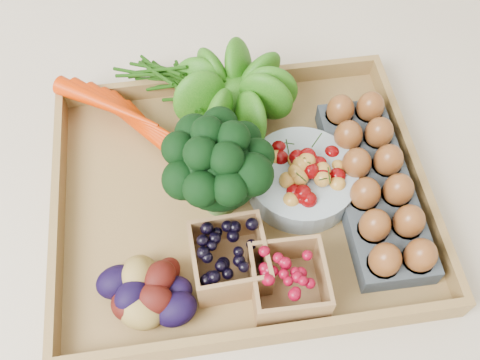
{
  "coord_description": "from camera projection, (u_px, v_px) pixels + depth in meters",
  "views": [
    {
      "loc": [
        -0.06,
        -0.41,
        0.72
      ],
      "look_at": [
        0.0,
        0.0,
        0.06
      ],
      "focal_mm": 40.0,
      "sensor_mm": 36.0,
      "label": 1
    }
  ],
  "objects": [
    {
      "name": "ground",
      "position": [
        240.0,
        201.0,
        0.83
      ],
      "size": [
        4.0,
        4.0,
        0.0
      ],
      "primitive_type": "plane",
      "color": "beige",
      "rests_on": "ground"
    },
    {
      "name": "tray",
      "position": [
        240.0,
        198.0,
        0.82
      ],
      "size": [
        0.55,
        0.45,
        0.01
      ],
      "primitive_type": "cube",
      "color": "olive",
      "rests_on": "ground"
    },
    {
      "name": "carrots",
      "position": [
        144.0,
        126.0,
        0.85
      ],
      "size": [
        0.21,
        0.15,
        0.05
      ],
      "primitive_type": null,
      "color": "#C82C00",
      "rests_on": "tray"
    },
    {
      "name": "lettuce",
      "position": [
        231.0,
        89.0,
        0.84
      ],
      "size": [
        0.13,
        0.13,
        0.13
      ],
      "primitive_type": "sphere",
      "color": "#0C490B",
      "rests_on": "tray"
    },
    {
      "name": "broccoli",
      "position": [
        219.0,
        181.0,
        0.75
      ],
      "size": [
        0.16,
        0.16,
        0.12
      ],
      "primitive_type": null,
      "color": "black",
      "rests_on": "tray"
    },
    {
      "name": "cherry_bowl",
      "position": [
        301.0,
        179.0,
        0.8
      ],
      "size": [
        0.17,
        0.17,
        0.04
      ],
      "primitive_type": "cylinder",
      "color": "#8C9EA5",
      "rests_on": "tray"
    },
    {
      "name": "egg_carton",
      "position": [
        372.0,
        188.0,
        0.8
      ],
      "size": [
        0.11,
        0.31,
        0.04
      ],
      "primitive_type": "cube",
      "rotation": [
        0.0,
        0.0,
        -0.01
      ],
      "color": "#353D44",
      "rests_on": "tray"
    },
    {
      "name": "potatoes",
      "position": [
        146.0,
        286.0,
        0.7
      ],
      "size": [
        0.13,
        0.13,
        0.08
      ],
      "primitive_type": null,
      "color": "#360C08",
      "rests_on": "tray"
    },
    {
      "name": "punnet_blackberry",
      "position": [
        230.0,
        259.0,
        0.72
      ],
      "size": [
        0.1,
        0.1,
        0.07
      ],
      "primitive_type": "cube",
      "rotation": [
        0.0,
        0.0,
        0.04
      ],
      "color": "black",
      "rests_on": "tray"
    },
    {
      "name": "punnet_raspberry",
      "position": [
        288.0,
        282.0,
        0.7
      ],
      "size": [
        0.1,
        0.1,
        0.07
      ],
      "primitive_type": "cube",
      "rotation": [
        0.0,
        0.0,
        -0.02
      ],
      "color": "maroon",
      "rests_on": "tray"
    }
  ]
}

